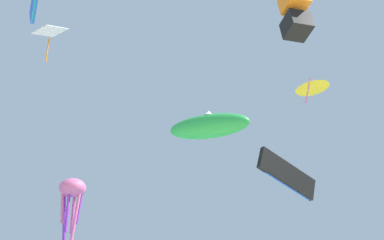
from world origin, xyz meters
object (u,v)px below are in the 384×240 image
(kite_delta_yellow, at_px, (312,86))
(kite_diamond_white, at_px, (50,33))
(kite_parafoil_black, at_px, (287,175))
(kite_box_orange, at_px, (295,13))
(kite_octopus_pink, at_px, (72,191))
(kite_inflatable_green, at_px, (209,126))

(kite_delta_yellow, relative_size, kite_diamond_white, 1.25)
(kite_parafoil_black, bearing_deg, kite_box_orange, -122.42)
(kite_box_orange, distance_m, kite_parafoil_black, 11.01)
(kite_delta_yellow, distance_m, kite_parafoil_black, 11.75)
(kite_delta_yellow, height_order, kite_box_orange, kite_box_orange)
(kite_diamond_white, relative_size, kite_parafoil_black, 0.69)
(kite_octopus_pink, bearing_deg, kite_parafoil_black, 119.84)
(kite_inflatable_green, xyz_separation_m, kite_parafoil_black, (5.03, -2.92, -4.39))
(kite_octopus_pink, distance_m, kite_parafoil_black, 21.98)
(kite_octopus_pink, height_order, kite_box_orange, kite_box_orange)
(kite_delta_yellow, relative_size, kite_inflatable_green, 0.62)
(kite_diamond_white, xyz_separation_m, kite_inflatable_green, (13.60, -2.42, -8.88))
(kite_diamond_white, bearing_deg, kite_inflatable_green, -146.11)
(kite_box_orange, xyz_separation_m, kite_parafoil_black, (0.55, 5.34, -9.61))
(kite_diamond_white, xyz_separation_m, kite_parafoil_black, (18.62, -5.34, -13.27))
(kite_diamond_white, relative_size, kite_octopus_pink, 0.57)
(kite_diamond_white, height_order, kite_parafoil_black, kite_diamond_white)
(kite_delta_yellow, height_order, kite_parafoil_black, kite_delta_yellow)
(kite_inflatable_green, height_order, kite_box_orange, kite_box_orange)
(kite_diamond_white, distance_m, kite_box_orange, 21.31)
(kite_octopus_pink, xyz_separation_m, kite_box_orange, (16.22, -19.52, 8.63))
(kite_diamond_white, bearing_deg, kite_box_orange, -166.60)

